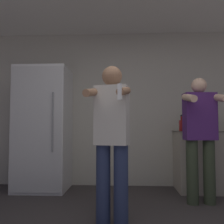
{
  "coord_description": "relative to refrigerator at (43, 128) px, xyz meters",
  "views": [
    {
      "loc": [
        -0.06,
        -1.55,
        0.97
      ],
      "look_at": [
        -0.19,
        0.95,
        1.12
      ],
      "focal_mm": 40.0,
      "sensor_mm": 36.0,
      "label": 1
    }
  ],
  "objects": [
    {
      "name": "wall_back",
      "position": [
        1.33,
        0.36,
        0.33
      ],
      "size": [
        7.0,
        0.06,
        2.55
      ],
      "color": "beige",
      "rests_on": "ground_plane"
    },
    {
      "name": "refrigerator",
      "position": [
        0.0,
        0.0,
        0.0
      ],
      "size": [
        0.78,
        0.69,
        1.88
      ],
      "color": "white",
      "rests_on": "ground_plane"
    },
    {
      "name": "counter",
      "position": [
        2.62,
        0.05,
        -0.49
      ],
      "size": [
        1.16,
        0.59,
        0.9
      ],
      "color": "#BCB29E",
      "rests_on": "ground_plane"
    },
    {
      "name": "bottle_clear_vodka",
      "position": [
        2.14,
        0.02,
        0.06
      ],
      "size": [
        0.09,
        0.09,
        0.25
      ],
      "color": "maroon",
      "rests_on": "counter"
    },
    {
      "name": "bottle_red_label",
      "position": [
        2.29,
        0.02,
        0.1
      ],
      "size": [
        0.08,
        0.08,
        0.32
      ],
      "color": "#563314",
      "rests_on": "counter"
    },
    {
      "name": "person_woman_foreground",
      "position": [
        1.14,
        -1.34,
        -0.08
      ],
      "size": [
        0.45,
        0.51,
        1.58
      ],
      "color": "navy",
      "rests_on": "ground_plane"
    },
    {
      "name": "person_man_side",
      "position": [
        2.23,
        -0.6,
        -0.05
      ],
      "size": [
        0.48,
        0.48,
        1.6
      ],
      "color": "#38422D",
      "rests_on": "ground_plane"
    }
  ]
}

